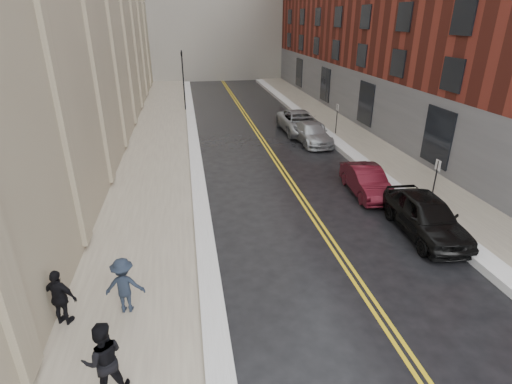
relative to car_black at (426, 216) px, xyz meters
name	(u,v)px	position (x,y,z in m)	size (l,w,h in m)	color
ground	(315,379)	(-6.26, -5.86, -0.80)	(160.00, 160.00, 0.00)	black
sidewalk_left	(156,163)	(-10.76, 10.14, -0.72)	(4.00, 64.00, 0.15)	gray
sidewalk_right	(374,150)	(2.74, 10.14, -0.72)	(3.00, 64.00, 0.15)	gray
lane_stripe_a	(272,157)	(-3.88, 10.14, -0.79)	(0.12, 64.00, 0.01)	gold
lane_stripe_b	(276,157)	(-3.64, 10.14, -0.79)	(0.12, 64.00, 0.01)	gold
snow_ridge_left	(196,160)	(-8.46, 10.14, -0.67)	(0.70, 60.80, 0.26)	white
snow_ridge_right	(347,151)	(0.89, 10.14, -0.65)	(0.85, 60.80, 0.30)	white
traffic_signal	(183,76)	(-8.86, 24.14, 2.29)	(0.18, 0.15, 5.20)	black
parking_sign_near	(435,179)	(1.64, 2.14, 0.56)	(0.06, 0.35, 2.23)	black
parking_sign_far	(337,117)	(1.64, 14.14, 0.56)	(0.06, 0.35, 2.23)	black
car_black	(426,216)	(0.00, 0.00, 0.00)	(1.88, 4.68, 1.60)	black
car_maroon	(366,181)	(-0.60, 4.05, -0.13)	(1.40, 4.03, 1.33)	#450C16
car_silver_near	(311,133)	(-0.65, 12.65, -0.14)	(1.85, 4.55, 1.32)	#A1A4A9
car_silver_far	(300,122)	(-0.69, 15.35, -0.04)	(2.51, 5.45, 1.51)	#9EA1A6
pedestrian_a	(104,359)	(-10.94, -5.47, 0.27)	(0.89, 0.70, 1.84)	black
pedestrian_b	(124,285)	(-10.85, -2.77, 0.19)	(1.08, 0.62, 1.68)	#1C2432
pedestrian_c	(60,298)	(-12.46, -3.01, 0.18)	(0.97, 0.41, 1.66)	black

